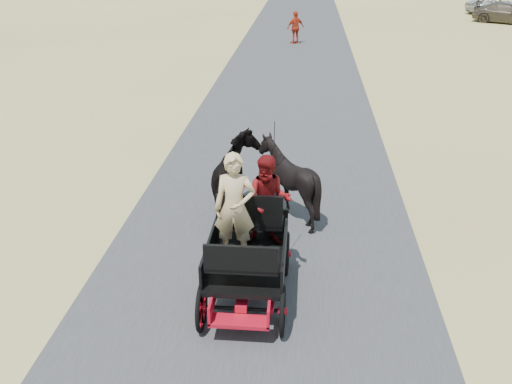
# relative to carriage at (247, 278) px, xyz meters

# --- Properties ---
(ground) EXTENTS (140.00, 140.00, 0.00)m
(ground) POSITION_rel_carriage_xyz_m (0.15, 1.42, -0.36)
(ground) COLOR tan
(road) EXTENTS (6.00, 140.00, 0.01)m
(road) POSITION_rel_carriage_xyz_m (0.15, 1.42, -0.35)
(road) COLOR #38383A
(road) RESTS_ON ground
(carriage) EXTENTS (1.30, 2.40, 0.72)m
(carriage) POSITION_rel_carriage_xyz_m (0.00, 0.00, 0.00)
(carriage) COLOR black
(carriage) RESTS_ON ground
(horse_left) EXTENTS (0.91, 2.01, 1.70)m
(horse_left) POSITION_rel_carriage_xyz_m (-0.55, 3.00, 0.49)
(horse_left) COLOR black
(horse_left) RESTS_ON ground
(horse_right) EXTENTS (1.37, 1.54, 1.70)m
(horse_right) POSITION_rel_carriage_xyz_m (0.55, 3.00, 0.49)
(horse_right) COLOR black
(horse_right) RESTS_ON ground
(driver_man) EXTENTS (0.66, 0.43, 1.80)m
(driver_man) POSITION_rel_carriage_xyz_m (-0.20, 0.05, 1.26)
(driver_man) COLOR tan
(driver_man) RESTS_ON carriage
(passenger_woman) EXTENTS (0.77, 0.60, 1.58)m
(passenger_woman) POSITION_rel_carriage_xyz_m (0.30, 0.60, 1.15)
(passenger_woman) COLOR #660C0F
(passenger_woman) RESTS_ON carriage
(pedestrian) EXTENTS (1.08, 0.89, 1.73)m
(pedestrian) POSITION_rel_carriage_xyz_m (0.17, 24.09, 0.50)
(pedestrian) COLOR #B52C14
(pedestrian) RESTS_ON ground
(car_c) EXTENTS (4.69, 3.79, 1.27)m
(car_c) POSITION_rel_carriage_xyz_m (14.15, 33.19, 0.28)
(car_c) COLOR brown
(car_c) RESTS_ON ground
(car_d) EXTENTS (4.91, 3.21, 1.26)m
(car_d) POSITION_rel_carriage_xyz_m (14.89, 37.85, 0.27)
(car_d) COLOR silver
(car_d) RESTS_ON ground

